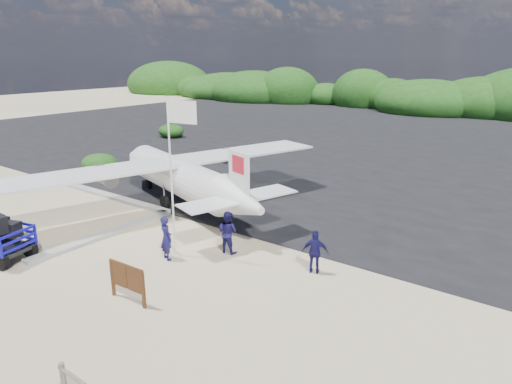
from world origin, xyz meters
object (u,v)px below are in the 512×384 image
(crew_b, at_px, (227,232))
(crew_c, at_px, (315,252))
(flagpole, at_px, (176,255))
(signboard, at_px, (129,301))
(crew_a, at_px, (166,238))

(crew_b, bearing_deg, crew_c, -178.78)
(flagpole, height_order, signboard, flagpole)
(crew_a, relative_size, crew_c, 1.08)
(crew_b, xyz_separation_m, crew_c, (3.59, 0.46, -0.05))
(signboard, height_order, crew_a, crew_a)
(crew_a, bearing_deg, crew_c, -138.25)
(crew_b, bearing_deg, signboard, 82.73)
(flagpole, relative_size, crew_b, 3.59)
(signboard, bearing_deg, crew_c, 51.84)
(crew_c, bearing_deg, flagpole, -3.84)
(crew_a, height_order, crew_c, crew_a)
(crew_a, xyz_separation_m, crew_b, (1.43, 1.84, -0.02))
(signboard, xyz_separation_m, crew_c, (3.69, 5.17, 0.79))
(crew_a, bearing_deg, flagpole, -73.45)
(crew_a, height_order, crew_b, crew_a)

